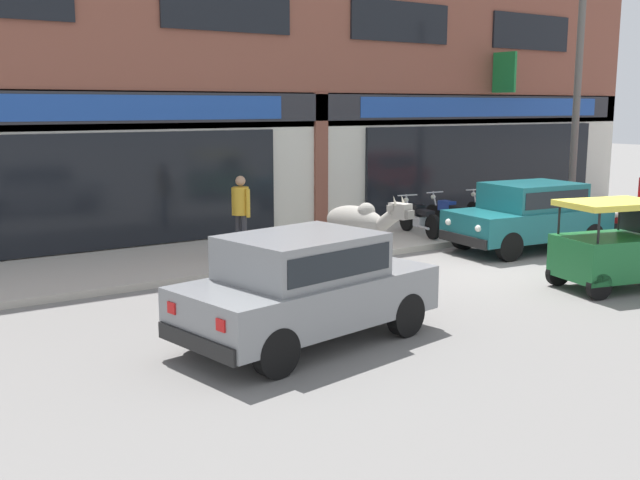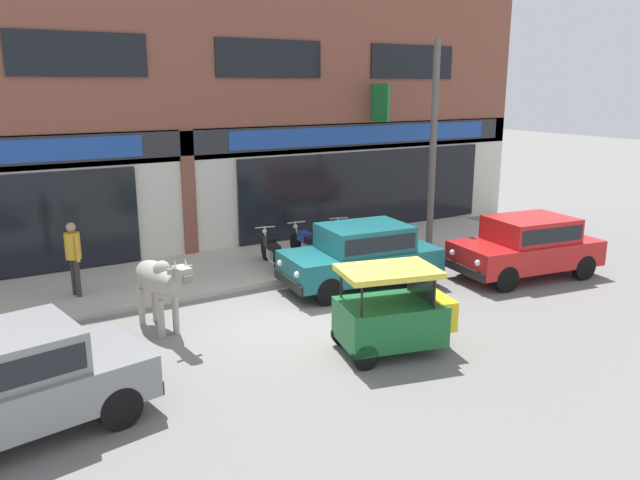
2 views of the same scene
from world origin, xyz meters
TOP-DOWN VIEW (x-y plane):
  - ground_plane at (0.00, 0.00)m, footprint 90.00×90.00m
  - sidewalk at (0.00, 3.86)m, footprint 19.00×3.31m
  - shop_building at (0.00, 5.77)m, footprint 23.00×1.40m
  - cow at (-2.25, 0.88)m, footprint 0.73×2.14m
  - car_0 at (-5.05, -1.73)m, footprint 3.79×2.18m
  - car_1 at (2.45, 1.04)m, footprint 3.72×1.93m
  - car_3 at (6.32, -0.30)m, footprint 3.75×2.04m
  - auto_rickshaw at (0.91, -2.14)m, footprint 2.13×1.53m
  - motorcycle_0 at (1.28, 3.28)m, footprint 0.65×1.79m
  - motorcycle_1 at (2.34, 3.37)m, footprint 0.52×1.81m
  - motorcycle_2 at (3.48, 3.25)m, footprint 0.66×1.79m
  - pedestrian at (-3.29, 3.41)m, footprint 0.32×0.48m
  - utility_pole at (5.69, 2.50)m, footprint 0.18×0.18m

SIDE VIEW (x-z plane):
  - ground_plane at x=0.00m, z-range 0.00..0.00m
  - sidewalk at x=0.00m, z-range 0.00..0.13m
  - motorcycle_0 at x=1.28m, z-range 0.07..0.95m
  - motorcycle_1 at x=2.34m, z-range 0.07..0.95m
  - motorcycle_2 at x=3.48m, z-range 0.07..0.95m
  - auto_rickshaw at x=0.91m, z-range -0.10..1.42m
  - car_0 at x=-5.05m, z-range 0.08..1.54m
  - car_1 at x=2.45m, z-range 0.08..1.54m
  - car_3 at x=6.32m, z-range 0.08..1.54m
  - cow at x=-2.25m, z-range 0.20..1.81m
  - pedestrian at x=-3.29m, z-range 0.31..1.91m
  - utility_pole at x=5.69m, z-range 0.13..5.65m
  - shop_building at x=0.00m, z-range -0.22..8.43m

